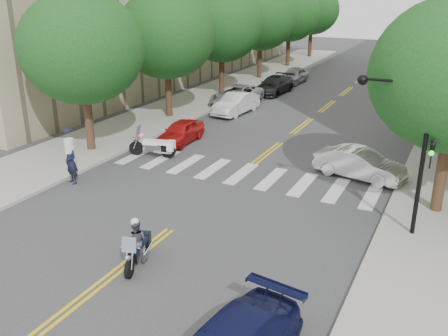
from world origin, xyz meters
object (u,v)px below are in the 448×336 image
Objects in this scene: motorcycle_police at (137,243)px; motorcycle_parked at (156,146)px; convertible at (360,164)px; officer_standing at (71,162)px.

motorcycle_police is 10.74m from motorcycle_parked.
motorcycle_parked is 0.60× the size of convertible.
motorcycle_police reaches higher than convertible.
officer_standing is (-1.41, -4.79, 0.45)m from motorcycle_parked.
motorcycle_parked is at bearing 111.42° from convertible.
officer_standing is (-6.83, 4.48, 0.27)m from motorcycle_police.
officer_standing is at bearing 151.42° from motorcycle_parked.
motorcycle_police is at bearing -161.84° from motorcycle_parked.
motorcycle_police is at bearing 168.07° from convertible.
officer_standing reaches higher than convertible.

